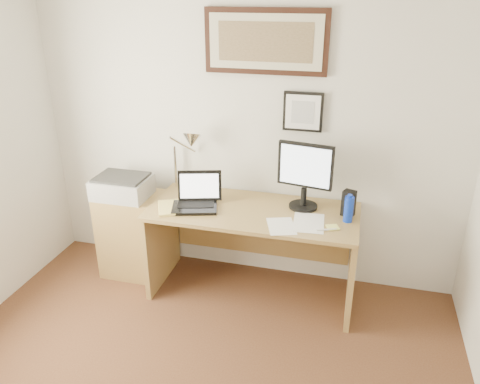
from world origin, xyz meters
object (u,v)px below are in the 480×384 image
(water_bottle, at_px, (349,209))
(book, at_px, (158,209))
(lcd_monitor, at_px, (305,173))
(side_cabinet, at_px, (133,234))
(desk, at_px, (255,232))
(laptop, at_px, (196,200))
(printer, at_px, (122,186))

(water_bottle, xyz_separation_m, book, (-1.41, -0.17, -0.09))
(water_bottle, relative_size, lcd_monitor, 0.37)
(water_bottle, bearing_deg, lcd_monitor, 157.28)
(side_cabinet, xyz_separation_m, desk, (1.07, 0.04, 0.15))
(side_cabinet, height_order, book, book)
(side_cabinet, distance_m, book, 0.59)
(laptop, bearing_deg, book, -152.89)
(water_bottle, xyz_separation_m, desk, (-0.71, 0.10, -0.33))
(side_cabinet, relative_size, water_bottle, 3.78)
(printer, bearing_deg, water_bottle, -1.00)
(printer, bearing_deg, side_cabinet, 39.08)
(water_bottle, bearing_deg, side_cabinet, 178.03)
(book, height_order, lcd_monitor, lcd_monitor)
(water_bottle, xyz_separation_m, lcd_monitor, (-0.34, 0.14, 0.19))
(side_cabinet, bearing_deg, water_bottle, -1.97)
(lcd_monitor, relative_size, printer, 1.18)
(side_cabinet, height_order, water_bottle, water_bottle)
(lcd_monitor, bearing_deg, desk, -172.50)
(side_cabinet, bearing_deg, desk, 1.89)
(book, bearing_deg, laptop, 27.11)
(book, distance_m, lcd_monitor, 1.15)
(laptop, bearing_deg, desk, 16.91)
(water_bottle, bearing_deg, laptop, -178.15)
(side_cabinet, xyz_separation_m, book, (0.37, -0.23, 0.40))
(book, distance_m, printer, 0.46)
(book, height_order, laptop, laptop)
(book, relative_size, laptop, 0.67)
(book, xyz_separation_m, printer, (-0.41, 0.20, 0.06))
(water_bottle, distance_m, lcd_monitor, 0.42)
(side_cabinet, bearing_deg, printer, -140.92)
(desk, height_order, printer, printer)
(lcd_monitor, bearing_deg, water_bottle, -22.72)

